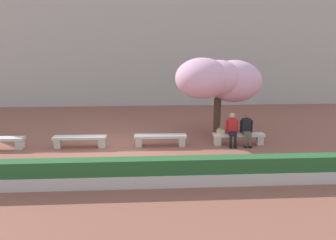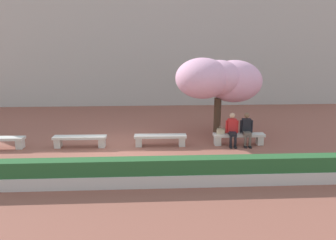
{
  "view_description": "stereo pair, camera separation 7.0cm",
  "coord_description": "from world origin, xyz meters",
  "px_view_note": "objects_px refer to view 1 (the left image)",
  "views": [
    {
      "loc": [
        1.12,
        -12.37,
        3.87
      ],
      "look_at": [
        1.88,
        0.2,
        1.0
      ],
      "focal_mm": 35.0,
      "sensor_mm": 36.0,
      "label": 1
    },
    {
      "loc": [
        1.18,
        -12.37,
        3.87
      ],
      "look_at": [
        1.88,
        0.2,
        1.0
      ],
      "focal_mm": 35.0,
      "sensor_mm": 36.0,
      "label": 2
    }
  ],
  "objects_px": {
    "stone_bench_near_east": "(239,137)",
    "stone_bench_center": "(160,138)",
    "person_seated_left": "(232,128)",
    "cherry_tree_main": "(218,79)",
    "person_seated_right": "(247,128)",
    "handbag": "(221,131)",
    "stone_bench_near_west": "(80,140)"
  },
  "relations": [
    {
      "from": "person_seated_right",
      "to": "cherry_tree_main",
      "type": "height_order",
      "value": "cherry_tree_main"
    },
    {
      "from": "person_seated_left",
      "to": "cherry_tree_main",
      "type": "bearing_deg",
      "value": 99.02
    },
    {
      "from": "stone_bench_near_east",
      "to": "person_seated_right",
      "type": "relative_size",
      "value": 1.59
    },
    {
      "from": "stone_bench_center",
      "to": "person_seated_left",
      "type": "relative_size",
      "value": 1.59
    },
    {
      "from": "cherry_tree_main",
      "to": "person_seated_right",
      "type": "bearing_deg",
      "value": -62.97
    },
    {
      "from": "person_seated_left",
      "to": "handbag",
      "type": "height_order",
      "value": "person_seated_left"
    },
    {
      "from": "person_seated_right",
      "to": "cherry_tree_main",
      "type": "bearing_deg",
      "value": 117.03
    },
    {
      "from": "stone_bench_near_west",
      "to": "stone_bench_center",
      "type": "xyz_separation_m",
      "value": [
        3.13,
        0.0,
        0.0
      ]
    },
    {
      "from": "stone_bench_near_west",
      "to": "cherry_tree_main",
      "type": "xyz_separation_m",
      "value": [
        5.7,
        1.59,
        2.13
      ]
    },
    {
      "from": "handbag",
      "to": "stone_bench_near_west",
      "type": "bearing_deg",
      "value": 179.96
    },
    {
      "from": "stone_bench_near_west",
      "to": "handbag",
      "type": "xyz_separation_m",
      "value": [
        5.51,
        -0.0,
        0.27
      ]
    },
    {
      "from": "stone_bench_center",
      "to": "cherry_tree_main",
      "type": "relative_size",
      "value": 0.53
    },
    {
      "from": "stone_bench_near_west",
      "to": "stone_bench_near_east",
      "type": "relative_size",
      "value": 1.0
    },
    {
      "from": "stone_bench_near_east",
      "to": "handbag",
      "type": "xyz_separation_m",
      "value": [
        -0.74,
        -0.0,
        0.27
      ]
    },
    {
      "from": "stone_bench_near_west",
      "to": "handbag",
      "type": "relative_size",
      "value": 6.04
    },
    {
      "from": "stone_bench_center",
      "to": "cherry_tree_main",
      "type": "distance_m",
      "value": 3.7
    },
    {
      "from": "stone_bench_center",
      "to": "person_seated_left",
      "type": "xyz_separation_m",
      "value": [
        2.83,
        -0.05,
        0.39
      ]
    },
    {
      "from": "stone_bench_near_east",
      "to": "person_seated_left",
      "type": "height_order",
      "value": "person_seated_left"
    },
    {
      "from": "stone_bench_center",
      "to": "person_seated_left",
      "type": "height_order",
      "value": "person_seated_left"
    },
    {
      "from": "stone_bench_center",
      "to": "handbag",
      "type": "relative_size",
      "value": 6.04
    },
    {
      "from": "handbag",
      "to": "person_seated_right",
      "type": "bearing_deg",
      "value": -2.79
    },
    {
      "from": "handbag",
      "to": "cherry_tree_main",
      "type": "distance_m",
      "value": 2.46
    },
    {
      "from": "person_seated_right",
      "to": "handbag",
      "type": "height_order",
      "value": "person_seated_right"
    },
    {
      "from": "person_seated_right",
      "to": "person_seated_left",
      "type": "bearing_deg",
      "value": -180.0
    },
    {
      "from": "stone_bench_near_east",
      "to": "stone_bench_center",
      "type": "bearing_deg",
      "value": 180.0
    },
    {
      "from": "stone_bench_near_west",
      "to": "cherry_tree_main",
      "type": "bearing_deg",
      "value": 15.6
    },
    {
      "from": "handbag",
      "to": "cherry_tree_main",
      "type": "xyz_separation_m",
      "value": [
        0.18,
        1.59,
        1.86
      ]
    },
    {
      "from": "stone_bench_near_west",
      "to": "stone_bench_near_east",
      "type": "bearing_deg",
      "value": 0.0
    },
    {
      "from": "cherry_tree_main",
      "to": "stone_bench_center",
      "type": "bearing_deg",
      "value": -148.26
    },
    {
      "from": "stone_bench_near_east",
      "to": "person_seated_left",
      "type": "relative_size",
      "value": 1.59
    },
    {
      "from": "handbag",
      "to": "cherry_tree_main",
      "type": "relative_size",
      "value": 0.09
    },
    {
      "from": "cherry_tree_main",
      "to": "person_seated_left",
      "type": "bearing_deg",
      "value": -80.98
    }
  ]
}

